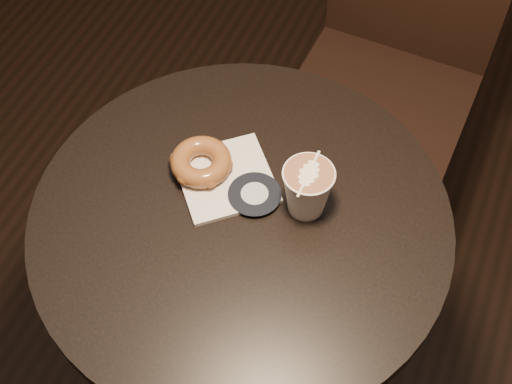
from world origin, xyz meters
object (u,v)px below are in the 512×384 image
cafe_table (242,273)px  chair (399,40)px  pastry_bag (226,178)px  doughnut (201,162)px  latte_cup (307,190)px

cafe_table → chair: (0.10, 0.69, 0.03)m
cafe_table → pastry_bag: (-0.05, 0.06, 0.20)m
cafe_table → pastry_bag: bearing=132.5°
doughnut → pastry_bag: bearing=-1.4°
pastry_bag → latte_cup: size_ratio=1.62×
chair → pastry_bag: 0.67m
chair → doughnut: bearing=-104.9°
cafe_table → latte_cup: latte_cup is taller
pastry_bag → latte_cup: latte_cup is taller
cafe_table → doughnut: 0.25m
doughnut → latte_cup: (0.19, -0.00, 0.02)m
chair → pastry_bag: bearing=-101.0°
doughnut → latte_cup: bearing=-0.2°
chair → pastry_bag: size_ratio=6.83×
cafe_table → chair: bearing=82.0°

